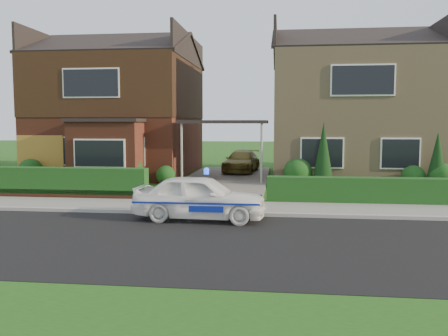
# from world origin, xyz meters

# --- Properties ---
(ground) EXTENTS (120.00, 120.00, 0.00)m
(ground) POSITION_xyz_m (0.00, 0.00, 0.00)
(ground) COLOR #1A4312
(ground) RESTS_ON ground
(road) EXTENTS (60.00, 6.00, 0.02)m
(road) POSITION_xyz_m (0.00, 0.00, 0.00)
(road) COLOR black
(road) RESTS_ON ground
(kerb) EXTENTS (60.00, 0.16, 0.12)m
(kerb) POSITION_xyz_m (0.00, 3.05, 0.06)
(kerb) COLOR #9E9993
(kerb) RESTS_ON ground
(sidewalk) EXTENTS (60.00, 2.00, 0.10)m
(sidewalk) POSITION_xyz_m (0.00, 4.10, 0.05)
(sidewalk) COLOR slate
(sidewalk) RESTS_ON ground
(driveway) EXTENTS (3.80, 12.00, 0.12)m
(driveway) POSITION_xyz_m (0.00, 11.00, 0.06)
(driveway) COLOR #666059
(driveway) RESTS_ON ground
(house_left) EXTENTS (7.50, 9.53, 7.25)m
(house_left) POSITION_xyz_m (-5.78, 13.90, 3.81)
(house_left) COLOR brown
(house_left) RESTS_ON ground
(house_right) EXTENTS (7.50, 8.06, 7.25)m
(house_right) POSITION_xyz_m (5.80, 13.99, 3.66)
(house_right) COLOR tan
(house_right) RESTS_ON ground
(carport_link) EXTENTS (3.80, 3.00, 2.77)m
(carport_link) POSITION_xyz_m (0.00, 10.95, 2.66)
(carport_link) COLOR black
(carport_link) RESTS_ON ground
(garage_door) EXTENTS (2.20, 0.10, 2.10)m
(garage_door) POSITION_xyz_m (-8.25, 9.96, 1.05)
(garage_door) COLOR olive
(garage_door) RESTS_ON ground
(dwarf_wall) EXTENTS (7.70, 0.25, 0.36)m
(dwarf_wall) POSITION_xyz_m (-5.80, 5.30, 0.18)
(dwarf_wall) COLOR brown
(dwarf_wall) RESTS_ON ground
(hedge_left) EXTENTS (7.50, 0.55, 0.90)m
(hedge_left) POSITION_xyz_m (-5.80, 5.45, 0.00)
(hedge_left) COLOR #103414
(hedge_left) RESTS_ON ground
(hedge_right) EXTENTS (7.50, 0.55, 0.80)m
(hedge_right) POSITION_xyz_m (5.80, 5.35, 0.00)
(hedge_right) COLOR #103414
(hedge_right) RESTS_ON ground
(shrub_left_far) EXTENTS (1.08, 1.08, 1.08)m
(shrub_left_far) POSITION_xyz_m (-8.50, 9.50, 0.54)
(shrub_left_far) COLOR #103414
(shrub_left_far) RESTS_ON ground
(shrub_left_mid) EXTENTS (1.32, 1.32, 1.32)m
(shrub_left_mid) POSITION_xyz_m (-4.00, 9.30, 0.66)
(shrub_left_mid) COLOR #103414
(shrub_left_mid) RESTS_ON ground
(shrub_left_near) EXTENTS (0.84, 0.84, 0.84)m
(shrub_left_near) POSITION_xyz_m (-2.40, 9.60, 0.42)
(shrub_left_near) COLOR #103414
(shrub_left_near) RESTS_ON ground
(shrub_right_near) EXTENTS (1.20, 1.20, 1.20)m
(shrub_right_near) POSITION_xyz_m (3.20, 9.40, 0.60)
(shrub_right_near) COLOR #103414
(shrub_right_near) RESTS_ON ground
(shrub_right_mid) EXTENTS (0.96, 0.96, 0.96)m
(shrub_right_mid) POSITION_xyz_m (7.80, 9.50, 0.48)
(shrub_right_mid) COLOR #103414
(shrub_right_mid) RESTS_ON ground
(shrub_right_far) EXTENTS (1.08, 1.08, 1.08)m
(shrub_right_far) POSITION_xyz_m (8.80, 9.20, 0.54)
(shrub_right_far) COLOR #103414
(shrub_right_far) RESTS_ON ground
(conifer_a) EXTENTS (0.90, 0.90, 2.60)m
(conifer_a) POSITION_xyz_m (4.20, 9.20, 1.30)
(conifer_a) COLOR black
(conifer_a) RESTS_ON ground
(conifer_b) EXTENTS (0.90, 0.90, 2.20)m
(conifer_b) POSITION_xyz_m (8.60, 9.20, 1.10)
(conifer_b) COLOR black
(conifer_b) RESTS_ON ground
(police_car) EXTENTS (3.32, 3.68, 1.39)m
(police_car) POSITION_xyz_m (0.33, 2.40, 0.62)
(police_car) COLOR white
(police_car) RESTS_ON ground
(driveway_car) EXTENTS (1.89, 3.87, 1.08)m
(driveway_car) POSITION_xyz_m (0.48, 14.34, 0.66)
(driveway_car) COLOR brown
(driveway_car) RESTS_ON driveway
(potted_plant_a) EXTENTS (0.45, 0.38, 0.73)m
(potted_plant_a) POSITION_xyz_m (-9.00, 8.23, 0.37)
(potted_plant_a) COLOR gray
(potted_plant_a) RESTS_ON ground
(potted_plant_b) EXTENTS (0.54, 0.52, 0.76)m
(potted_plant_b) POSITION_xyz_m (-5.41, 6.53, 0.38)
(potted_plant_b) COLOR gray
(potted_plant_b) RESTS_ON ground
(potted_plant_c) EXTENTS (0.60, 0.60, 0.78)m
(potted_plant_c) POSITION_xyz_m (-6.63, 9.00, 0.39)
(potted_plant_c) COLOR gray
(potted_plant_c) RESTS_ON ground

